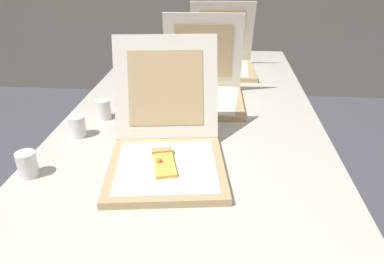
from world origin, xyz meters
name	(u,v)px	position (x,y,z in m)	size (l,w,h in m)	color
table	(190,136)	(0.00, 0.61, 0.70)	(0.97, 2.23, 0.74)	beige
pizza_box_front	(166,148)	(-0.05, 0.35, 0.79)	(0.39, 0.49, 0.34)	tan
pizza_box_middle	(202,90)	(0.03, 0.85, 0.79)	(0.35, 0.35, 0.35)	tan
pizza_box_back	(222,61)	(0.11, 1.30, 0.79)	(0.35, 0.36, 0.35)	tan
cup_white_near_center	(77,126)	(-0.38, 0.50, 0.78)	(0.06, 0.06, 0.07)	white
cup_white_far	(141,80)	(-0.26, 1.00, 0.78)	(0.06, 0.06, 0.07)	white
cup_white_near_left	(27,164)	(-0.43, 0.25, 0.78)	(0.06, 0.06, 0.07)	white
cup_white_mid	(103,109)	(-0.34, 0.65, 0.78)	(0.06, 0.06, 0.07)	white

